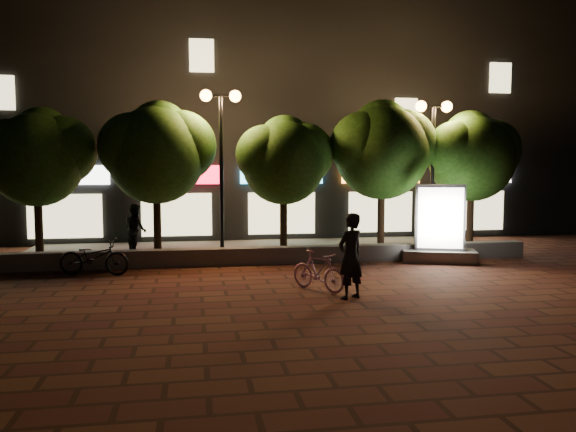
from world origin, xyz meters
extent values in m
plane|color=#4E2718|center=(0.00, 0.00, 0.00)|extent=(80.00, 80.00, 0.00)
cube|color=slate|center=(0.00, 4.00, 0.25)|extent=(16.00, 0.45, 0.50)
cube|color=slate|center=(0.00, 6.50, 0.04)|extent=(16.00, 5.00, 0.08)
cube|color=black|center=(0.00, 13.00, 5.00)|extent=(28.00, 8.00, 10.00)
cube|color=white|center=(-7.00, 8.94, 2.60)|extent=(3.20, 0.12, 0.70)
cube|color=beige|center=(-7.00, 8.94, 1.10)|extent=(2.60, 0.10, 1.60)
cube|color=red|center=(-3.00, 8.94, 2.60)|extent=(3.20, 0.12, 0.70)
cube|color=beige|center=(-3.00, 8.94, 1.10)|extent=(2.60, 0.10, 1.60)
cube|color=#3DA3C4|center=(1.00, 8.94, 2.60)|extent=(3.20, 0.12, 0.70)
cube|color=beige|center=(1.00, 8.94, 1.10)|extent=(2.60, 0.10, 1.60)
cube|color=orange|center=(5.00, 8.94, 2.60)|extent=(3.20, 0.12, 0.70)
cube|color=beige|center=(5.00, 8.94, 1.10)|extent=(2.60, 0.10, 1.60)
cube|color=white|center=(9.00, 8.94, 2.60)|extent=(3.20, 0.12, 0.70)
cube|color=beige|center=(9.00, 8.94, 1.10)|extent=(2.60, 0.10, 1.60)
cube|color=beige|center=(-9.00, 8.94, 5.50)|extent=(0.90, 0.10, 1.20)
cube|color=beige|center=(-2.00, 8.94, 7.00)|extent=(0.90, 0.10, 1.20)
cube|color=beige|center=(6.00, 8.94, 5.00)|extent=(0.90, 0.10, 1.20)
cube|color=beige|center=(10.00, 8.94, 6.50)|extent=(0.90, 0.10, 1.20)
cylinder|color=black|center=(-7.00, 5.40, 1.21)|extent=(0.24, 0.24, 2.25)
sphere|color=#335E1B|center=(-7.00, 5.40, 3.10)|extent=(2.80, 2.80, 2.80)
sphere|color=#335E1B|center=(-6.30, 5.60, 3.40)|extent=(2.10, 2.10, 2.10)
sphere|color=#335E1B|center=(-7.63, 5.25, 3.35)|extent=(1.96, 1.96, 1.96)
sphere|color=#335E1B|center=(-6.90, 5.75, 3.80)|extent=(1.82, 1.82, 1.82)
cylinder|color=black|center=(-3.50, 5.40, 1.25)|extent=(0.24, 0.24, 2.34)
sphere|color=#335E1B|center=(-3.50, 5.40, 3.25)|extent=(3.00, 3.00, 3.00)
sphere|color=#335E1B|center=(-2.75, 5.60, 3.54)|extent=(2.25, 2.25, 2.25)
sphere|color=#335E1B|center=(-4.17, 5.25, 3.50)|extent=(2.10, 2.10, 2.10)
sphere|color=#335E1B|center=(-3.40, 5.75, 4.00)|extent=(1.95, 1.95, 1.95)
cylinder|color=black|center=(0.50, 5.40, 1.18)|extent=(0.24, 0.24, 2.21)
sphere|color=#335E1B|center=(0.50, 5.40, 3.03)|extent=(2.70, 2.70, 2.70)
sphere|color=#335E1B|center=(1.17, 5.60, 3.33)|extent=(2.03, 2.03, 2.02)
sphere|color=#335E1B|center=(-0.11, 5.25, 3.28)|extent=(1.89, 1.89, 1.89)
sphere|color=#335E1B|center=(0.60, 5.75, 3.70)|extent=(1.76, 1.76, 1.76)
cylinder|color=black|center=(3.80, 5.40, 1.30)|extent=(0.24, 0.24, 2.43)
sphere|color=#335E1B|center=(3.80, 5.40, 3.36)|extent=(3.10, 3.10, 3.10)
sphere|color=#335E1B|center=(4.58, 5.60, 3.66)|extent=(2.33, 2.33, 2.33)
sphere|color=#335E1B|center=(3.10, 5.25, 3.61)|extent=(2.17, 2.17, 2.17)
sphere|color=#335E1B|center=(3.90, 5.75, 4.14)|extent=(2.01, 2.02, 2.02)
cylinder|color=black|center=(7.00, 5.40, 1.23)|extent=(0.24, 0.24, 2.29)
sphere|color=#335E1B|center=(7.00, 5.40, 3.17)|extent=(2.90, 2.90, 2.90)
sphere|color=#335E1B|center=(7.72, 5.60, 3.47)|extent=(2.18, 2.17, 2.17)
sphere|color=#335E1B|center=(6.35, 5.25, 3.42)|extent=(2.03, 2.03, 2.03)
sphere|color=#335E1B|center=(7.10, 5.75, 3.90)|extent=(1.89, 1.88, 1.88)
cylinder|color=black|center=(-1.50, 5.20, 2.58)|extent=(0.12, 0.12, 5.00)
cylinder|color=black|center=(-1.50, 5.20, 5.08)|extent=(0.90, 0.08, 0.08)
sphere|color=#FF9B3F|center=(-1.95, 5.20, 5.08)|extent=(0.36, 0.36, 0.36)
sphere|color=#FF9B3F|center=(-1.05, 5.20, 5.08)|extent=(0.36, 0.36, 0.36)
cylinder|color=black|center=(5.50, 5.20, 2.48)|extent=(0.12, 0.12, 4.80)
cylinder|color=black|center=(5.50, 5.20, 4.88)|extent=(0.90, 0.08, 0.08)
sphere|color=#FF9B3F|center=(5.05, 5.20, 4.88)|extent=(0.36, 0.36, 0.36)
sphere|color=#FF9B3F|center=(5.95, 5.20, 4.88)|extent=(0.36, 0.36, 0.36)
cube|color=slate|center=(5.01, 3.50, 0.18)|extent=(2.42, 1.74, 0.36)
cube|color=#4C4C51|center=(5.01, 3.50, 1.36)|extent=(1.54, 0.95, 2.00)
cube|color=white|center=(4.92, 3.25, 1.36)|extent=(1.26, 0.46, 1.82)
cube|color=white|center=(5.09, 3.75, 1.36)|extent=(1.26, 0.46, 1.82)
imported|color=#BB789C|center=(0.48, 0.17, 0.47)|extent=(1.28, 1.50, 0.93)
imported|color=black|center=(1.00, -0.74, 0.95)|extent=(0.83, 0.75, 1.89)
imported|color=black|center=(-5.01, 3.00, 0.50)|extent=(1.98, 1.05, 0.99)
imported|color=black|center=(-4.22, 5.97, 0.90)|extent=(0.91, 0.99, 1.64)
camera|label=1|loc=(-2.37, -12.47, 2.89)|focal=34.99mm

